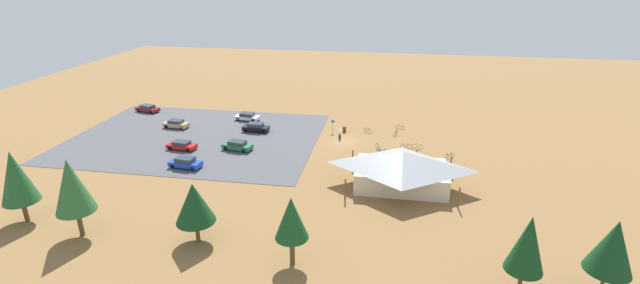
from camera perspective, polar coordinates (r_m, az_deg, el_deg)
ground at (r=70.74m, az=2.97°, el=0.13°), size 160.00×160.00×0.00m
parking_lot_asphalt at (r=74.96m, az=-15.63°, el=0.60°), size 39.40×29.12×0.05m
bike_pavilion at (r=56.21m, az=10.42°, el=-3.19°), size 13.33×9.24×4.71m
trash_bin at (r=74.56m, az=3.14°, el=1.64°), size 0.60×0.60×0.90m
lot_sign at (r=74.02m, az=1.66°, el=2.30°), size 0.56×0.08×2.20m
pine_far_east at (r=40.21m, az=25.11°, el=-11.76°), size 3.10×3.10×7.57m
pine_midwest at (r=45.35m, az=-15.85°, el=-7.53°), size 3.92×3.92×6.44m
pine_mideast at (r=40.30m, az=-3.70°, el=-9.74°), size 3.10×3.10×6.96m
pine_center at (r=56.45m, az=-34.47°, el=-3.72°), size 3.72×3.72×8.20m
pine_east at (r=43.11m, az=33.46°, el=-11.12°), size 3.63×3.63×7.39m
pine_far_west at (r=50.27m, az=-29.27°, el=-4.93°), size 3.87×3.87×8.54m
bicycle_purple_lone_east at (r=66.23m, az=7.95°, el=-1.22°), size 1.73×0.73×0.83m
bicycle_green_near_porch at (r=68.69m, az=10.98°, el=-0.57°), size 1.75×0.54×0.88m
bicycle_yellow_edge_south at (r=69.08m, az=12.38°, el=-0.56°), size 1.68×0.48×0.87m
bicycle_teal_trailside at (r=74.48m, az=6.15°, el=1.46°), size 1.52×0.86×0.81m
bicycle_orange_edge_north at (r=73.88m, az=9.66°, el=1.11°), size 0.71×1.58×0.88m
bicycle_silver_mid_cluster at (r=66.88m, az=12.32°, el=-1.34°), size 0.48×1.63×0.78m
bicycle_white_yard_front at (r=67.81m, az=7.45°, el=-0.64°), size 0.75×1.68×0.88m
bicycle_black_yard_center at (r=66.99m, az=16.30°, el=-1.69°), size 1.44×0.90×0.77m
bicycle_red_lone_west at (r=77.08m, az=10.21°, el=1.92°), size 1.58×0.61×0.77m
car_white_mid_lot at (r=81.14m, az=-9.32°, el=3.25°), size 4.49×2.33×1.36m
car_blue_back_corner at (r=63.76m, az=-16.90°, el=-2.53°), size 4.60×2.30×1.48m
car_maroon_inner_stall at (r=91.09m, az=-21.26°, el=4.06°), size 4.90×2.90×1.32m
car_black_near_entry at (r=75.21m, az=-8.24°, el=1.88°), size 4.43×1.88×1.47m
car_tan_end_stall at (r=80.15m, az=-17.98°, el=2.24°), size 4.39×2.15×1.39m
car_green_aisle_side at (r=68.03m, az=-10.56°, el=-0.42°), size 4.71×2.57×1.44m
car_red_second_row at (r=70.30m, az=-17.33°, el=-0.39°), size 4.53×2.17×1.29m
visitor_by_pavilion at (r=71.26m, az=2.55°, el=1.08°), size 0.39×0.36×1.72m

